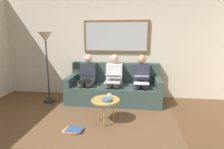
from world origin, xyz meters
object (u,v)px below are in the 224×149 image
(bowl, at_px, (107,100))
(coffee_table, at_px, (105,100))
(cup, at_px, (109,96))
(magazine_stack, at_px, (73,130))
(framed_mirror, at_px, (116,37))
(person_right, at_px, (88,76))
(laptop_silver, at_px, (113,79))
(couch, at_px, (114,89))
(laptop_black, at_px, (85,78))
(person_left, at_px, (141,78))
(standing_lamp, at_px, (46,45))
(laptop_white, at_px, (141,80))
(person_middle, at_px, (114,77))

(bowl, bearing_deg, coffee_table, -60.16)
(cup, relative_size, magazine_stack, 0.26)
(framed_mirror, relative_size, person_right, 1.44)
(bowl, bearing_deg, framed_mirror, -89.03)
(cup, bearing_deg, framed_mirror, -88.22)
(laptop_silver, relative_size, magazine_stack, 1.11)
(couch, distance_m, magazine_stack, 1.70)
(laptop_black, relative_size, magazine_stack, 0.97)
(coffee_table, height_order, bowl, bowl)
(bowl, height_order, magazine_stack, bowl)
(framed_mirror, bearing_deg, couch, 90.00)
(person_left, xyz_separation_m, laptop_black, (1.28, 0.25, 0.02))
(couch, xyz_separation_m, cup, (-0.05, 1.15, 0.19))
(standing_lamp, bearing_deg, laptop_white, 179.14)
(cup, height_order, person_left, person_left)
(person_left, height_order, magazine_stack, person_left)
(laptop_black, bearing_deg, laptop_white, -179.24)
(laptop_silver, bearing_deg, standing_lamp, -1.12)
(laptop_silver, bearing_deg, person_right, -19.71)
(couch, height_order, person_middle, person_middle)
(coffee_table, bearing_deg, laptop_white, -125.51)
(person_middle, distance_m, magazine_stack, 1.71)
(person_left, height_order, laptop_white, person_left)
(couch, relative_size, person_middle, 1.93)
(laptop_black, xyz_separation_m, standing_lamp, (0.91, -0.05, 0.75))
(couch, height_order, standing_lamp, standing_lamp)
(laptop_silver, height_order, person_right, person_right)
(person_left, distance_m, magazine_stack, 2.00)
(person_middle, bearing_deg, bowl, 91.33)
(coffee_table, xyz_separation_m, laptop_silver, (-0.01, -0.92, 0.19))
(cup, relative_size, laptop_black, 0.27)
(laptop_black, bearing_deg, couch, -153.60)
(couch, xyz_separation_m, coffee_table, (0.01, 1.22, 0.13))
(cup, relative_size, person_left, 0.08)
(coffee_table, relative_size, magazine_stack, 1.50)
(couch, distance_m, framed_mirror, 1.30)
(framed_mirror, height_order, coffee_table, framed_mirror)
(framed_mirror, xyz_separation_m, coffee_table, (0.01, 1.61, -1.11))
(coffee_table, distance_m, magazine_stack, 0.75)
(laptop_silver, distance_m, laptop_black, 0.64)
(framed_mirror, bearing_deg, laptop_white, 132.90)
(couch, bearing_deg, laptop_white, 154.84)
(coffee_table, bearing_deg, standing_lamp, -31.74)
(couch, distance_m, person_left, 0.71)
(couch, height_order, person_right, person_right)
(person_middle, bearing_deg, standing_lamp, 7.31)
(cup, xyz_separation_m, laptop_black, (0.69, -0.83, 0.12))
(couch, relative_size, bowl, 12.00)
(laptop_white, bearing_deg, laptop_black, 0.76)
(couch, relative_size, laptop_white, 5.82)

